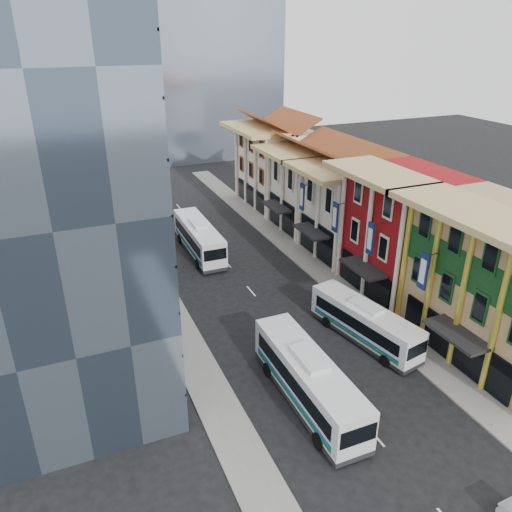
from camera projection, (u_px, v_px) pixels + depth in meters
name	position (u px, v px, depth m)	size (l,w,h in m)	color
ground	(384.00, 446.00, 31.53)	(200.00, 200.00, 0.00)	black
sidewalk_right	(325.00, 276.00, 52.91)	(3.00, 90.00, 0.15)	slate
sidewalk_left	(168.00, 307.00, 46.90)	(3.00, 90.00, 0.15)	slate
shophouse_tan	(504.00, 287.00, 38.15)	(8.00, 14.00, 12.00)	tan
shophouse_red	(404.00, 233.00, 48.19)	(8.00, 10.00, 12.00)	maroon
shophouse_cream_near	(350.00, 212.00, 56.56)	(8.00, 9.00, 10.00)	white
shophouse_cream_mid	(312.00, 190.00, 64.09)	(8.00, 9.00, 10.00)	white
shophouse_cream_far	(277.00, 167.00, 72.66)	(8.00, 12.00, 11.00)	white
office_tower	(44.00, 169.00, 35.14)	(12.00, 26.00, 30.00)	#384759
office_block_far	(59.00, 188.00, 58.08)	(10.00, 18.00, 14.00)	gray
bus_left_near	(308.00, 379.00, 34.43)	(2.89, 12.34, 3.96)	silver
bus_left_far	(199.00, 237.00, 57.60)	(2.88, 12.31, 3.95)	silver
bus_right	(365.00, 322.00, 41.51)	(2.54, 10.83, 3.47)	white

